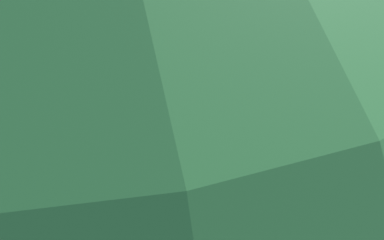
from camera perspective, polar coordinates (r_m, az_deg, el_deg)
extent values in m
plane|color=#4C4C51|center=(13.43, 1.73, -3.43)|extent=(80.00, 80.00, 0.00)
cube|color=silver|center=(7.91, 11.58, -4.98)|extent=(11.34, 2.69, 2.80)
cube|color=black|center=(8.87, 9.42, 1.51)|extent=(9.49, 0.20, 1.01)
cube|color=black|center=(6.59, 15.10, -4.69)|extent=(9.49, 0.20, 1.01)
cube|color=red|center=(9.24, 9.08, -5.18)|extent=(9.94, 0.20, 0.28)
cube|color=black|center=(8.66, 10.90, -14.94)|extent=(10.43, 2.47, 0.45)
torus|color=black|center=(9.32, -15.64, -10.83)|extent=(1.01, 0.34, 1.00)
cylinder|color=#473823|center=(11.36, 13.76, -5.48)|extent=(0.13, 0.13, 0.77)
cube|color=black|center=(11.57, 13.56, -7.32)|extent=(0.13, 0.27, 0.10)
cylinder|color=#473823|center=(11.40, 14.54, -5.45)|extent=(0.13, 0.13, 0.77)
cube|color=black|center=(11.61, 14.33, -7.29)|extent=(0.13, 0.27, 0.10)
cube|color=#D8F233|center=(11.13, 14.42, -2.12)|extent=(0.41, 0.32, 0.64)
cube|color=silver|center=(11.13, 14.42, -2.12)|extent=(0.42, 0.33, 0.06)
cylinder|color=#D8F233|center=(11.06, 13.23, -2.05)|extent=(0.10, 0.10, 0.61)
sphere|color=tan|center=(11.17, 13.12, -3.53)|extent=(0.10, 0.10, 0.09)
cylinder|color=#D8F233|center=(11.19, 15.62, -2.02)|extent=(0.10, 0.10, 0.61)
sphere|color=tan|center=(11.29, 15.49, -3.48)|extent=(0.10, 0.10, 0.09)
sphere|color=tan|center=(10.98, 14.60, 0.13)|extent=(0.25, 0.25, 0.23)
cylinder|color=black|center=(11.05, 8.40, -5.81)|extent=(0.13, 0.13, 0.77)
cube|color=black|center=(11.26, 8.24, -7.71)|extent=(0.11, 0.27, 0.10)
cylinder|color=black|center=(11.10, 9.19, -5.74)|extent=(0.13, 0.13, 0.77)
cube|color=black|center=(11.30, 9.02, -7.63)|extent=(0.11, 0.27, 0.10)
cube|color=maroon|center=(10.81, 8.97, -2.33)|extent=(0.40, 0.30, 0.64)
cylinder|color=maroon|center=(10.73, 7.76, -2.33)|extent=(0.09, 0.09, 0.61)
sphere|color=tan|center=(10.84, 7.70, -3.85)|extent=(0.09, 0.09, 0.09)
cylinder|color=maroon|center=(10.88, 10.17, -2.17)|extent=(0.09, 0.09, 0.61)
sphere|color=tan|center=(10.99, 10.09, -3.67)|extent=(0.09, 0.09, 0.09)
sphere|color=tan|center=(10.66, 9.09, -0.02)|extent=(0.25, 0.25, 0.23)
cylinder|color=#473823|center=(10.59, 1.07, -6.60)|extent=(0.14, 0.14, 0.80)
cube|color=black|center=(10.81, 0.99, -8.63)|extent=(0.14, 0.27, 0.10)
cylinder|color=#473823|center=(10.64, 1.90, -6.50)|extent=(0.14, 0.14, 0.80)
cube|color=black|center=(10.86, 1.81, -8.52)|extent=(0.14, 0.27, 0.10)
cube|color=black|center=(10.33, 1.52, -2.86)|extent=(0.42, 0.34, 0.66)
cylinder|color=black|center=(10.26, 0.24, -2.91)|extent=(0.10, 0.10, 0.63)
sphere|color=tan|center=(10.37, 0.24, -4.54)|extent=(0.10, 0.10, 0.09)
cylinder|color=black|center=(10.40, 2.78, -2.64)|extent=(0.10, 0.10, 0.63)
sphere|color=tan|center=(10.51, 2.75, -4.25)|extent=(0.10, 0.10, 0.09)
sphere|color=tan|center=(10.18, 1.54, -0.37)|extent=(0.28, 0.28, 0.24)
torus|color=black|center=(9.83, -10.32, -10.18)|extent=(0.60, 0.15, 0.60)
cylinder|color=silver|center=(9.83, -10.32, -10.18)|extent=(0.12, 0.10, 0.12)
torus|color=black|center=(9.87, -1.77, -9.74)|extent=(0.60, 0.15, 0.60)
cylinder|color=silver|center=(9.87, -1.77, -9.74)|extent=(0.12, 0.12, 0.12)
cylinder|color=silver|center=(9.67, -10.14, -8.34)|extent=(0.32, 0.07, 0.67)
cube|color=red|center=(9.67, -6.53, -8.28)|extent=(0.85, 0.31, 0.36)
cube|color=black|center=(9.67, -3.68, -7.86)|extent=(0.53, 0.24, 0.20)
cylinder|color=silver|center=(9.65, -4.27, -9.65)|extent=(0.45, 0.09, 0.08)
cylinder|color=black|center=(9.54, -9.94, -6.71)|extent=(0.05, 0.58, 0.04)
torus|color=black|center=(10.41, 7.93, -8.37)|extent=(0.61, 0.17, 0.60)
cylinder|color=silver|center=(10.41, 7.93, -8.37)|extent=(0.13, 0.11, 0.12)
torus|color=black|center=(10.77, 15.60, -7.96)|extent=(0.61, 0.17, 0.60)
cylinder|color=silver|center=(10.77, 15.60, -7.96)|extent=(0.13, 0.13, 0.12)
cylinder|color=silver|center=(10.27, 8.29, -6.60)|extent=(0.32, 0.08, 0.67)
cube|color=#198C33|center=(10.41, 11.56, -6.57)|extent=(0.86, 0.34, 0.36)
cube|color=black|center=(10.52, 14.12, -6.20)|extent=(0.53, 0.25, 0.20)
cylinder|color=silver|center=(10.47, 13.62, -7.84)|extent=(0.45, 0.11, 0.08)
cylinder|color=black|center=(10.16, 8.64, -5.05)|extent=(0.08, 0.58, 0.04)
torus|color=black|center=(15.06, -10.45, -0.13)|extent=(0.61, 0.24, 0.60)
cylinder|color=silver|center=(15.06, -10.45, -0.13)|extent=(0.14, 0.12, 0.12)
torus|color=black|center=(14.98, -15.95, -0.64)|extent=(0.61, 0.24, 0.60)
cylinder|color=silver|center=(14.98, -15.95, -0.64)|extent=(0.14, 0.14, 0.12)
cylinder|color=silver|center=(14.95, -10.71, 1.13)|extent=(0.32, 0.11, 0.67)
cube|color=black|center=(14.91, -13.00, 0.85)|extent=(0.88, 0.43, 0.36)
cube|color=black|center=(14.87, -14.85, 0.87)|extent=(0.55, 0.31, 0.20)
cylinder|color=silver|center=(15.08, -14.36, 0.11)|extent=(0.46, 0.16, 0.08)
cylinder|color=black|center=(14.86, -10.97, 2.22)|extent=(0.14, 0.58, 0.04)
cube|color=black|center=(14.82, -13.36, 1.89)|extent=(0.60, 0.43, 0.51)
sphere|color=red|center=(14.80, -11.84, 2.70)|extent=(0.30, 0.30, 0.26)
cylinder|color=black|center=(14.67, -12.18, 1.81)|extent=(0.43, 0.16, 0.33)
cylinder|color=black|center=(14.73, -13.89, 0.45)|extent=(0.12, 0.12, 0.40)
cylinder|color=black|center=(15.02, -12.31, 2.17)|extent=(0.43, 0.16, 0.33)
cylinder|color=black|center=(15.07, -13.98, 0.84)|extent=(0.12, 0.12, 0.40)
cube|color=orange|center=(13.76, -4.29, -2.86)|extent=(0.34, 0.34, 0.03)
cone|color=orange|center=(13.65, -4.32, -1.63)|extent=(0.26, 0.26, 0.60)
cylinder|color=white|center=(13.66, -4.31, -1.75)|extent=(0.19, 0.19, 0.07)
sphere|color=#296932|center=(2.00, -14.66, -12.47)|extent=(3.02, 3.02, 3.02)
sphere|color=#296932|center=(1.74, -17.05, 14.41)|extent=(2.11, 2.11, 2.11)
cube|color=white|center=(14.50, 14.73, -2.38)|extent=(0.22, 3.71, 0.01)
cube|color=white|center=(13.75, 3.98, -2.92)|extent=(0.22, 3.68, 0.01)
cube|color=white|center=(13.53, -7.56, -3.40)|extent=(0.25, 4.60, 0.01)
cube|color=white|center=(13.86, -19.02, -3.73)|extent=(0.24, 4.28, 0.01)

